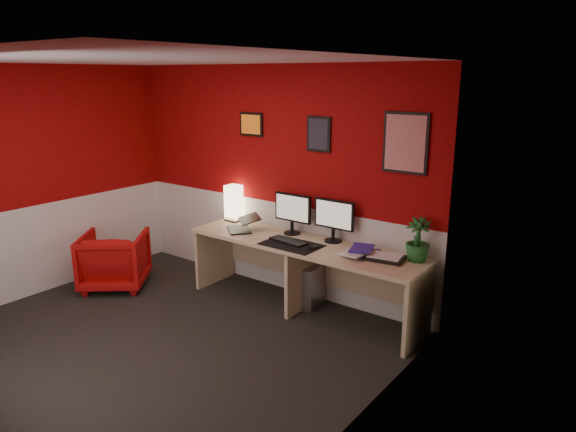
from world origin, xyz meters
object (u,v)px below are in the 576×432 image
object	(u,v)px
armchair	(115,260)
monitor_left	(292,208)
monitor_right	(334,214)
shoji_lamp	(234,204)
pc_tower	(312,284)
laptop	(239,221)
desk	(303,276)
potted_plant	(418,240)
zen_tray	(385,258)

from	to	relation	value
armchair	monitor_left	bearing A→B (deg)	169.62
monitor_right	armchair	world-z (taller)	monitor_right
shoji_lamp	armchair	bearing A→B (deg)	-133.51
pc_tower	shoji_lamp	bearing A→B (deg)	170.45
shoji_lamp	monitor_left	world-z (taller)	monitor_left
pc_tower	laptop	bearing A→B (deg)	-171.30
desk	monitor_right	size ratio (longest dim) A/B	4.48
monitor_left	monitor_right	size ratio (longest dim) A/B	1.00
potted_plant	zen_tray	bearing A→B (deg)	-150.53
monitor_right	pc_tower	distance (m)	0.83
desk	laptop	world-z (taller)	laptop
desk	zen_tray	world-z (taller)	zen_tray
pc_tower	potted_plant	bearing A→B (deg)	-6.54
laptop	potted_plant	world-z (taller)	potted_plant
desk	armchair	distance (m)	2.24
monitor_right	potted_plant	size ratio (longest dim) A/B	1.43
desk	pc_tower	bearing A→B (deg)	89.62
desk	shoji_lamp	size ratio (longest dim) A/B	6.50
zen_tray	potted_plant	bearing A→B (deg)	29.47
monitor_left	pc_tower	distance (m)	0.84
armchair	monitor_right	bearing A→B (deg)	164.80
shoji_lamp	armchair	xyz separation A→B (m)	(-0.95, -1.01, -0.61)
laptop	potted_plant	xyz separation A→B (m)	(1.95, 0.25, 0.09)
zen_tray	pc_tower	size ratio (longest dim) A/B	0.78
shoji_lamp	monitor_left	bearing A→B (deg)	-1.55
desk	shoji_lamp	bearing A→B (deg)	169.26
shoji_lamp	laptop	bearing A→B (deg)	-40.25
monitor_right	potted_plant	distance (m)	0.93
monitor_left	potted_plant	xyz separation A→B (m)	(1.42, -0.01, -0.09)
shoji_lamp	laptop	xyz separation A→B (m)	(0.33, -0.28, -0.09)
monitor_left	monitor_right	xyz separation A→B (m)	(0.50, 0.03, 0.00)
potted_plant	pc_tower	distance (m)	1.34
shoji_lamp	potted_plant	bearing A→B (deg)	-0.74
desk	armchair	world-z (taller)	desk
shoji_lamp	monitor_right	world-z (taller)	monitor_right
monitor_right	potted_plant	world-z (taller)	monitor_right
armchair	desk	bearing A→B (deg)	161.81
shoji_lamp	pc_tower	world-z (taller)	shoji_lamp
shoji_lamp	zen_tray	size ratio (longest dim) A/B	1.14
monitor_left	armchair	xyz separation A→B (m)	(-1.81, -0.98, -0.70)
desk	monitor_left	bearing A→B (deg)	145.61
laptop	armchair	distance (m)	1.56
zen_tray	potted_plant	distance (m)	0.34
monitor_left	pc_tower	size ratio (longest dim) A/B	1.29
laptop	zen_tray	distance (m)	1.71
pc_tower	armchair	world-z (taller)	armchair
monitor_left	shoji_lamp	bearing A→B (deg)	178.45
shoji_lamp	armchair	world-z (taller)	shoji_lamp
zen_tray	laptop	bearing A→B (deg)	-176.36
monitor_right	pc_tower	bearing A→B (deg)	-166.76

